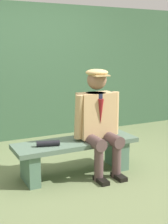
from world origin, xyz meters
TOP-DOWN VIEW (x-y plane):
  - ground_plane at (0.00, 0.00)m, footprint 30.00×30.00m
  - bench at (0.00, 0.00)m, footprint 1.54×0.47m
  - seated_man at (-0.27, 0.06)m, footprint 0.61×0.61m
  - rolled_magazine at (0.38, 0.05)m, footprint 0.28×0.13m
  - stadium_wall at (0.00, -1.92)m, footprint 12.00×0.24m

SIDE VIEW (x-z plane):
  - ground_plane at x=0.00m, z-range 0.00..0.00m
  - bench at x=0.00m, z-range 0.08..0.51m
  - rolled_magazine at x=0.38m, z-range 0.43..0.50m
  - seated_man at x=-0.27m, z-range 0.06..1.36m
  - stadium_wall at x=0.00m, z-range 0.00..2.28m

